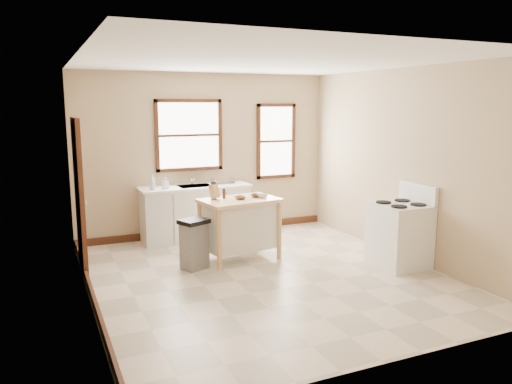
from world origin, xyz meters
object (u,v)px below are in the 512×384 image
bowl_c (262,196)px  trash_bin (194,244)px  soap_bottle_b (165,183)px  bowl_b (256,196)px  bowl_a (240,198)px  dish_rack (223,181)px  knife_block (214,192)px  kitchen_island (240,229)px  gas_stove (400,226)px  pepper_grinder (224,194)px  soap_bottle_a (152,182)px

bowl_c → trash_bin: (-1.10, -0.13, -0.58)m
soap_bottle_b → bowl_b: 1.62m
bowl_a → trash_bin: (-0.76, -0.16, -0.57)m
dish_rack → knife_block: size_ratio=1.85×
kitchen_island → gas_stove: gas_stove is taller
pepper_grinder → bowl_a: size_ratio=0.89×
dish_rack → pepper_grinder: size_ratio=2.46×
kitchen_island → soap_bottle_a: bearing=120.7°
bowl_b → gas_stove: (1.65, -1.26, -0.35)m
knife_block → kitchen_island: bearing=-43.6°
dish_rack → bowl_c: (0.13, -1.35, -0.04)m
bowl_a → bowl_c: (0.34, -0.02, 0.00)m
soap_bottle_a → bowl_a: size_ratio=1.46×
soap_bottle_a → gas_stove: 3.86m
soap_bottle_a → pepper_grinder: soap_bottle_a is taller
gas_stove → soap_bottle_b: bearing=138.1°
soap_bottle_b → kitchen_island: soap_bottle_b is taller
kitchen_island → gas_stove: (1.94, -1.22, 0.13)m
bowl_a → bowl_c: bowl_c is taller
knife_block → bowl_a: (0.35, -0.16, -0.08)m
kitchen_island → bowl_a: 0.47m
dish_rack → pepper_grinder: 1.27m
knife_block → bowl_b: size_ratio=1.12×
soap_bottle_b → gas_stove: (2.74, -2.45, -0.43)m
dish_rack → kitchen_island: 1.43m
dish_rack → bowl_b: (0.07, -1.27, -0.04)m
knife_block → bowl_b: bearing=-30.1°
soap_bottle_a → soap_bottle_b: 0.21m
soap_bottle_a → trash_bin: size_ratio=0.35×
knife_block → trash_bin: size_ratio=0.28×
knife_block → bowl_c: (0.69, -0.18, -0.08)m
pepper_grinder → gas_stove: gas_stove is taller
soap_bottle_b → dish_rack: size_ratio=0.50×
pepper_grinder → trash_bin: 0.89m
bowl_a → dish_rack: bearing=81.0°
soap_bottle_b → bowl_c: soap_bottle_b is taller
soap_bottle_b → gas_stove: gas_stove is taller
soap_bottle_a → gas_stove: size_ratio=0.21×
knife_block → bowl_c: size_ratio=1.30×
pepper_grinder → trash_bin: pepper_grinder is taller
soap_bottle_b → gas_stove: bearing=-58.1°
bowl_a → bowl_c: bearing=-3.5°
dish_rack → bowl_a: bearing=-109.7°
knife_block → gas_stove: bearing=-52.0°
bowl_a → soap_bottle_b: bearing=122.7°
bowl_c → trash_bin: bowl_c is taller
dish_rack → soap_bottle_a: bearing=172.8°
soap_bottle_a → soap_bottle_b: (0.21, -0.00, -0.03)m
bowl_b → gas_stove: gas_stove is taller
pepper_grinder → soap_bottle_a: bearing=125.7°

